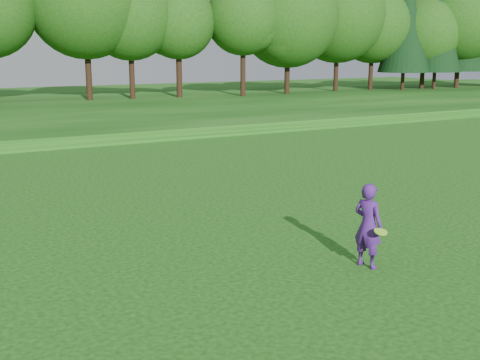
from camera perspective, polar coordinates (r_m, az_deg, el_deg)
ground at (r=11.95m, az=-4.67°, el=-10.94°), size 140.00×140.00×0.00m
walking_path at (r=30.74m, az=-20.14°, el=2.77°), size 130.00×1.60×0.04m
woman at (r=13.45m, az=12.05°, el=-4.24°), size 0.63×0.99×1.89m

